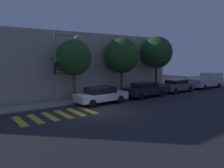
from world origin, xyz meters
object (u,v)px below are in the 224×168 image
Objects in this scene: pickup_truck at (207,80)px; tree_midblock at (122,56)px; traffic_light_pole at (61,60)px; sedan_near_corner at (101,95)px; sedan_middle at (145,89)px; sedan_far_end at (177,85)px; tree_near_corner at (74,58)px; tree_far_end at (157,53)px.

pickup_truck is 12.99m from tree_midblock.
traffic_light_pole is 6.80m from tree_midblock.
sedan_near_corner is (2.97, -1.27, -2.90)m from traffic_light_pole.
sedan_middle is 1.04× the size of sedan_far_end.
tree_near_corner is at bearing 24.75° from traffic_light_pole.
pickup_truck is (11.06, -0.00, 0.18)m from sedan_middle.
sedan_near_corner is 0.83× the size of tree_near_corner.
sedan_middle is 0.81× the size of tree_near_corner.
tree_midblock is at bearing 27.19° from sedan_near_corner.
sedan_near_corner is at bearing 180.00° from sedan_far_end.
traffic_light_pole is at bearing -155.25° from tree_near_corner.
sedan_middle reaches higher than sedan_near_corner.
sedan_far_end is at bearing -16.88° from tree_midblock.
sedan_far_end is at bearing 180.00° from pickup_truck.
sedan_far_end is 12.26m from tree_near_corner.
sedan_middle is (5.19, -0.00, 0.01)m from sedan_near_corner.
traffic_light_pole is at bearing 156.78° from sedan_near_corner.
sedan_far_end is at bearing -56.05° from tree_far_end.
tree_midblock is (3.79, 1.95, 3.31)m from sedan_near_corner.
sedan_near_corner is at bearing -167.65° from tree_far_end.
pickup_truck is 0.91× the size of tree_midblock.
tree_far_end is (-7.36, 1.95, 3.49)m from pickup_truck.
tree_midblock is 0.93× the size of tree_far_end.
tree_midblock reaches higher than tree_near_corner.
sedan_middle is at bearing -180.00° from sedan_far_end.
sedan_near_corner is 1.06× the size of sedan_far_end.
tree_far_end is at bearing 165.20° from pickup_truck.
tree_midblock is 5.11m from tree_far_end.
tree_near_corner is at bearing -180.00° from tree_midblock.
sedan_middle is 7.63m from tree_near_corner.
sedan_far_end is at bearing 0.00° from sedan_near_corner.
tree_near_corner is (-11.70, 1.95, 3.10)m from sedan_far_end.
sedan_near_corner is at bearing 180.00° from pickup_truck.
sedan_far_end is (13.16, -1.27, -2.90)m from traffic_light_pole.
sedan_middle is 4.08m from tree_midblock.
tree_far_end is at bearing 0.00° from tree_near_corner.
tree_near_corner is (1.46, 0.67, 0.20)m from traffic_light_pole.
tree_far_end reaches higher than tree_midblock.
tree_far_end reaches higher than pickup_truck.
traffic_light_pole is 19.45m from pickup_truck.
sedan_middle is 11.06m from pickup_truck.
tree_near_corner is 0.93× the size of tree_midblock.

